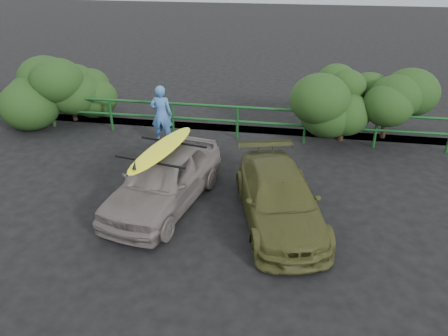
# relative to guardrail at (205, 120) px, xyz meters

# --- Properties ---
(ground) EXTENTS (80.00, 80.00, 0.00)m
(ground) POSITION_rel_guardrail_xyz_m (0.00, -5.00, -0.52)
(ground) COLOR black
(guardrail) EXTENTS (14.00, 0.08, 1.04)m
(guardrail) POSITION_rel_guardrail_xyz_m (0.00, 0.00, 0.00)
(guardrail) COLOR #154B1D
(guardrail) RESTS_ON ground
(shrub_left) EXTENTS (3.20, 2.40, 2.21)m
(shrub_left) POSITION_rel_guardrail_xyz_m (-4.80, 0.40, 0.59)
(shrub_left) COLOR #1F3E16
(shrub_left) RESTS_ON ground
(shrub_right) EXTENTS (3.20, 2.40, 1.96)m
(shrub_right) POSITION_rel_guardrail_xyz_m (5.00, 0.50, 0.46)
(shrub_right) COLOR #1F3E16
(shrub_right) RESTS_ON ground
(sedan) EXTENTS (2.23, 3.99, 1.28)m
(sedan) POSITION_rel_guardrail_xyz_m (-0.07, -4.01, 0.12)
(sedan) COLOR #6A625F
(sedan) RESTS_ON ground
(olive_vehicle) EXTENTS (2.44, 4.02, 1.09)m
(olive_vehicle) POSITION_rel_guardrail_xyz_m (2.49, -4.26, 0.03)
(olive_vehicle) COLOR #41441E
(olive_vehicle) RESTS_ON ground
(man) EXTENTS (0.66, 0.45, 1.74)m
(man) POSITION_rel_guardrail_xyz_m (-1.13, -0.65, 0.35)
(man) COLOR #3C6FB5
(man) RESTS_ON ground
(roof_rack) EXTENTS (1.80, 1.42, 0.05)m
(roof_rack) POSITION_rel_guardrail_xyz_m (-0.07, -4.01, 0.79)
(roof_rack) COLOR black
(roof_rack) RESTS_ON sedan
(surfboard) EXTENTS (1.05, 2.69, 0.08)m
(surfboard) POSITION_rel_guardrail_xyz_m (-0.07, -4.01, 0.86)
(surfboard) COLOR #E4F019
(surfboard) RESTS_ON roof_rack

